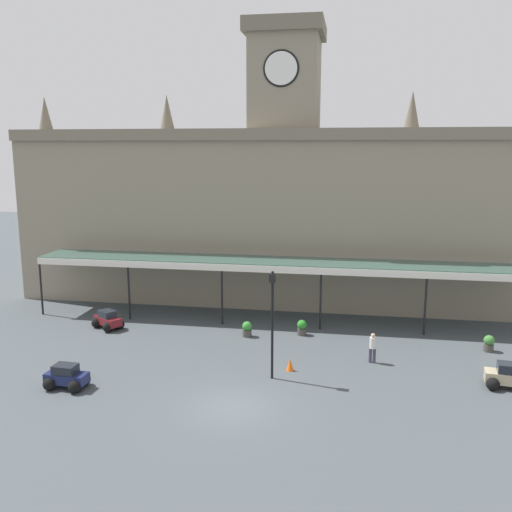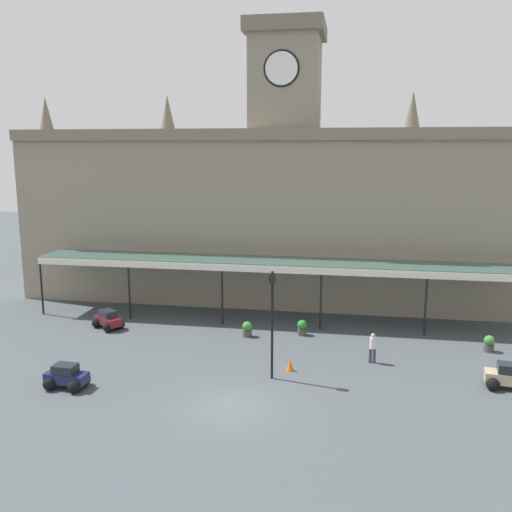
{
  "view_description": "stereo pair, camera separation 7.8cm",
  "coord_description": "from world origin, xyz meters",
  "px_view_note": "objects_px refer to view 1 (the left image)",
  "views": [
    {
      "loc": [
        5.1,
        -23.23,
        11.56
      ],
      "look_at": [
        0.0,
        6.26,
        5.78
      ],
      "focal_mm": 39.53,
      "sensor_mm": 36.0,
      "label": 1
    },
    {
      "loc": [
        5.18,
        -23.22,
        11.56
      ],
      "look_at": [
        0.0,
        6.26,
        5.78
      ],
      "focal_mm": 39.53,
      "sensor_mm": 36.0,
      "label": 2
    }
  ],
  "objects_px": {
    "car_beige_estate": "(510,377)",
    "pedestrian_near_entrance": "(373,347)",
    "planter_forecourt_centre": "(302,327)",
    "planter_near_kerb": "(489,343)",
    "car_maroon_sedan": "(108,321)",
    "car_navy_sedan": "(67,378)",
    "victorian_lamppost": "(272,313)",
    "planter_by_canopy": "(247,329)",
    "traffic_cone": "(290,365)"
  },
  "relations": [
    {
      "from": "planter_near_kerb",
      "to": "pedestrian_near_entrance",
      "type": "bearing_deg",
      "value": -156.37
    },
    {
      "from": "car_beige_estate",
      "to": "pedestrian_near_entrance",
      "type": "bearing_deg",
      "value": 160.69
    },
    {
      "from": "pedestrian_near_entrance",
      "to": "planter_near_kerb",
      "type": "xyz_separation_m",
      "value": [
        6.67,
        2.92,
        -0.42
      ]
    },
    {
      "from": "traffic_cone",
      "to": "planter_forecourt_centre",
      "type": "distance_m",
      "value": 5.85
    },
    {
      "from": "pedestrian_near_entrance",
      "to": "traffic_cone",
      "type": "relative_size",
      "value": 2.53
    },
    {
      "from": "car_maroon_sedan",
      "to": "car_navy_sedan",
      "type": "bearing_deg",
      "value": -77.8
    },
    {
      "from": "car_beige_estate",
      "to": "car_maroon_sedan",
      "type": "distance_m",
      "value": 23.88
    },
    {
      "from": "pedestrian_near_entrance",
      "to": "planter_near_kerb",
      "type": "relative_size",
      "value": 1.74
    },
    {
      "from": "car_beige_estate",
      "to": "pedestrian_near_entrance",
      "type": "distance_m",
      "value": 6.91
    },
    {
      "from": "planter_by_canopy",
      "to": "planter_forecourt_centre",
      "type": "bearing_deg",
      "value": 14.81
    },
    {
      "from": "car_maroon_sedan",
      "to": "planter_near_kerb",
      "type": "xyz_separation_m",
      "value": [
        23.42,
        -0.22,
        -0.01
      ]
    },
    {
      "from": "traffic_cone",
      "to": "planter_by_canopy",
      "type": "bearing_deg",
      "value": 123.14
    },
    {
      "from": "pedestrian_near_entrance",
      "to": "victorian_lamppost",
      "type": "bearing_deg",
      "value": -149.12
    },
    {
      "from": "pedestrian_near_entrance",
      "to": "victorian_lamppost",
      "type": "xyz_separation_m",
      "value": [
        -5.08,
        -3.04,
        2.52
      ]
    },
    {
      "from": "traffic_cone",
      "to": "planter_by_canopy",
      "type": "xyz_separation_m",
      "value": [
        -3.24,
        4.97,
        0.16
      ]
    },
    {
      "from": "victorian_lamppost",
      "to": "planter_forecourt_centre",
      "type": "bearing_deg",
      "value": 82.89
    },
    {
      "from": "planter_forecourt_centre",
      "to": "planter_near_kerb",
      "type": "distance_m",
      "value": 10.93
    },
    {
      "from": "car_beige_estate",
      "to": "pedestrian_near_entrance",
      "type": "height_order",
      "value": "pedestrian_near_entrance"
    },
    {
      "from": "planter_near_kerb",
      "to": "planter_forecourt_centre",
      "type": "bearing_deg",
      "value": 174.47
    },
    {
      "from": "car_beige_estate",
      "to": "traffic_cone",
      "type": "bearing_deg",
      "value": 177.86
    },
    {
      "from": "traffic_cone",
      "to": "pedestrian_near_entrance",
      "type": "bearing_deg",
      "value": 23.61
    },
    {
      "from": "car_beige_estate",
      "to": "pedestrian_near_entrance",
      "type": "relative_size",
      "value": 1.4
    },
    {
      "from": "planter_forecourt_centre",
      "to": "victorian_lamppost",
      "type": "bearing_deg",
      "value": -97.11
    },
    {
      "from": "car_beige_estate",
      "to": "planter_by_canopy",
      "type": "bearing_deg",
      "value": 159.08
    },
    {
      "from": "pedestrian_near_entrance",
      "to": "planter_near_kerb",
      "type": "distance_m",
      "value": 7.29
    },
    {
      "from": "victorian_lamppost",
      "to": "traffic_cone",
      "type": "distance_m",
      "value": 3.41
    },
    {
      "from": "car_navy_sedan",
      "to": "car_beige_estate",
      "type": "xyz_separation_m",
      "value": [
        21.31,
        3.62,
        0.06
      ]
    },
    {
      "from": "car_navy_sedan",
      "to": "traffic_cone",
      "type": "height_order",
      "value": "car_navy_sedan"
    },
    {
      "from": "planter_by_canopy",
      "to": "car_maroon_sedan",
      "type": "bearing_deg",
      "value": 179.72
    },
    {
      "from": "car_beige_estate",
      "to": "victorian_lamppost",
      "type": "xyz_separation_m",
      "value": [
        -11.6,
        -0.76,
        2.87
      ]
    },
    {
      "from": "victorian_lamppost",
      "to": "planter_forecourt_centre",
      "type": "height_order",
      "value": "victorian_lamppost"
    },
    {
      "from": "traffic_cone",
      "to": "planter_near_kerb",
      "type": "bearing_deg",
      "value": 23.62
    },
    {
      "from": "pedestrian_near_entrance",
      "to": "planter_by_canopy",
      "type": "bearing_deg",
      "value": 157.71
    },
    {
      "from": "car_maroon_sedan",
      "to": "traffic_cone",
      "type": "distance_m",
      "value": 13.43
    },
    {
      "from": "car_beige_estate",
      "to": "planter_by_canopy",
      "type": "relative_size",
      "value": 2.44
    },
    {
      "from": "car_beige_estate",
      "to": "pedestrian_near_entrance",
      "type": "xyz_separation_m",
      "value": [
        -6.51,
        2.28,
        0.34
      ]
    },
    {
      "from": "car_navy_sedan",
      "to": "planter_forecourt_centre",
      "type": "xyz_separation_m",
      "value": [
        10.59,
        9.87,
        -0.01
      ]
    },
    {
      "from": "pedestrian_near_entrance",
      "to": "planter_near_kerb",
      "type": "bearing_deg",
      "value": 23.63
    },
    {
      "from": "pedestrian_near_entrance",
      "to": "planter_forecourt_centre",
      "type": "bearing_deg",
      "value": 136.67
    },
    {
      "from": "car_beige_estate",
      "to": "planter_near_kerb",
      "type": "distance_m",
      "value": 5.2
    },
    {
      "from": "car_beige_estate",
      "to": "traffic_cone",
      "type": "distance_m",
      "value": 10.82
    },
    {
      "from": "victorian_lamppost",
      "to": "planter_near_kerb",
      "type": "xyz_separation_m",
      "value": [
        11.75,
        5.96,
        -2.94
      ]
    },
    {
      "from": "victorian_lamppost",
      "to": "planter_near_kerb",
      "type": "height_order",
      "value": "victorian_lamppost"
    },
    {
      "from": "car_navy_sedan",
      "to": "planter_by_canopy",
      "type": "height_order",
      "value": "car_navy_sedan"
    },
    {
      "from": "car_navy_sedan",
      "to": "planter_near_kerb",
      "type": "height_order",
      "value": "car_navy_sedan"
    },
    {
      "from": "car_beige_estate",
      "to": "planter_forecourt_centre",
      "type": "bearing_deg",
      "value": 149.75
    },
    {
      "from": "victorian_lamppost",
      "to": "planter_by_canopy",
      "type": "height_order",
      "value": "victorian_lamppost"
    },
    {
      "from": "car_beige_estate",
      "to": "car_navy_sedan",
      "type": "bearing_deg",
      "value": -170.35
    },
    {
      "from": "planter_forecourt_centre",
      "to": "pedestrian_near_entrance",
      "type": "bearing_deg",
      "value": -43.33
    },
    {
      "from": "victorian_lamppost",
      "to": "planter_near_kerb",
      "type": "bearing_deg",
      "value": 26.88
    }
  ]
}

